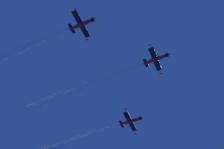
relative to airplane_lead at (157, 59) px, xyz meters
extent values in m
ellipsoid|color=red|center=(0.05, -0.22, 0.00)|extent=(2.54, 6.18, 1.43)
cylinder|color=black|center=(-0.53, 2.49, -0.12)|extent=(1.36, 1.09, 1.24)
cone|color=red|center=(-0.65, 3.07, -0.14)|extent=(0.70, 0.76, 0.60)
cylinder|color=#3F3F47|center=(-0.62, 2.94, -0.14)|extent=(2.59, 0.67, 2.66)
cube|color=black|center=(0.14, -0.40, -0.13)|extent=(7.45, 2.78, 2.61)
ellipsoid|color=red|center=(-3.35, -1.19, -1.32)|extent=(0.45, 0.87, 0.31)
ellipsoid|color=red|center=(3.62, 0.40, 1.06)|extent=(0.45, 0.87, 0.31)
cube|color=black|center=(0.59, -2.82, 0.16)|extent=(2.76, 1.35, 0.99)
cube|color=red|center=(0.45, -2.89, 0.60)|extent=(0.63, 1.11, 1.03)
ellipsoid|color=#1E232D|center=(-0.13, 0.04, 0.35)|extent=(1.07, 1.53, 0.81)
ellipsoid|color=red|center=(-11.09, -15.11, -0.07)|extent=(2.52, 6.18, 1.60)
cylinder|color=black|center=(-11.66, -12.40, -0.30)|extent=(1.30, 1.12, 1.22)
cone|color=red|center=(-11.78, -11.82, -0.34)|extent=(0.67, 0.77, 0.60)
cylinder|color=#3F3F47|center=(-11.76, -11.95, -0.33)|extent=(2.46, 0.73, 2.55)
cube|color=black|center=(-11.01, -15.29, -0.20)|extent=(7.61, 2.81, 2.09)
ellipsoid|color=red|center=(-14.57, -16.12, -1.11)|extent=(0.44, 0.87, 0.33)
ellipsoid|color=red|center=(-7.45, -14.46, 0.71)|extent=(0.44, 0.87, 0.33)
cube|color=black|center=(-10.55, -17.70, 0.19)|extent=(2.81, 1.36, 0.82)
cube|color=red|center=(-10.65, -17.74, 0.64)|extent=(0.55, 1.13, 1.08)
ellipsoid|color=#1E232D|center=(-11.24, -14.83, 0.27)|extent=(1.05, 1.54, 0.83)
ellipsoid|color=red|center=(17.69, -9.59, -1.41)|extent=(2.53, 6.18, 1.37)
cylinder|color=black|center=(17.11, -6.87, -1.50)|extent=(1.36, 1.09, 1.24)
cone|color=red|center=(16.99, -6.29, -1.52)|extent=(0.70, 0.76, 0.60)
cylinder|color=#3F3F47|center=(17.02, -6.42, -1.51)|extent=(2.61, 0.65, 2.68)
cube|color=black|center=(17.77, -9.76, -1.54)|extent=(7.42, 2.77, 2.69)
ellipsoid|color=red|center=(14.31, -10.54, -2.78)|extent=(0.45, 0.87, 0.31)
ellipsoid|color=red|center=(21.24, -8.98, -0.30)|extent=(0.45, 0.87, 0.31)
cube|color=black|center=(18.22, -12.19, -1.28)|extent=(2.74, 1.35, 1.02)
cube|color=red|center=(18.09, -12.26, -0.84)|extent=(0.64, 1.10, 1.02)
ellipsoid|color=#1E232D|center=(17.51, -9.33, -1.06)|extent=(1.08, 1.52, 0.81)
ellipsoid|color=white|center=(1.28, -6.56, 0.48)|extent=(2.51, 7.29, 1.45)
ellipsoid|color=white|center=(2.54, -11.87, 0.75)|extent=(2.74, 7.35, 1.68)
ellipsoid|color=white|center=(3.81, -16.99, 1.02)|extent=(2.98, 7.42, 1.92)
ellipsoid|color=white|center=(4.50, -22.26, 1.27)|extent=(3.21, 7.48, 2.16)
ellipsoid|color=white|center=(5.77, -27.90, 1.49)|extent=(3.44, 7.54, 2.39)
ellipsoid|color=white|center=(6.68, -33.65, 1.91)|extent=(3.68, 7.60, 2.63)
ellipsoid|color=white|center=(-9.69, -21.11, 0.34)|extent=(2.51, 7.29, 1.45)
ellipsoid|color=white|center=(-8.64, -26.55, 0.78)|extent=(2.74, 7.35, 1.68)
ellipsoid|color=white|center=(-7.56, -31.81, 1.09)|extent=(2.98, 7.42, 1.92)
ellipsoid|color=white|center=(-6.45, -37.36, 1.21)|extent=(3.21, 7.48, 2.16)
ellipsoid|color=white|center=(19.09, -15.79, -0.95)|extent=(2.51, 7.29, 1.45)
ellipsoid|color=white|center=(20.40, -21.27, -0.85)|extent=(2.74, 7.35, 1.68)
ellipsoid|color=white|center=(21.32, -26.42, -0.26)|extent=(2.98, 7.42, 1.92)
ellipsoid|color=white|center=(22.37, -31.71, 0.05)|extent=(3.21, 7.48, 2.16)
camera|label=1|loc=(26.50, 5.05, -70.09)|focal=48.28mm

